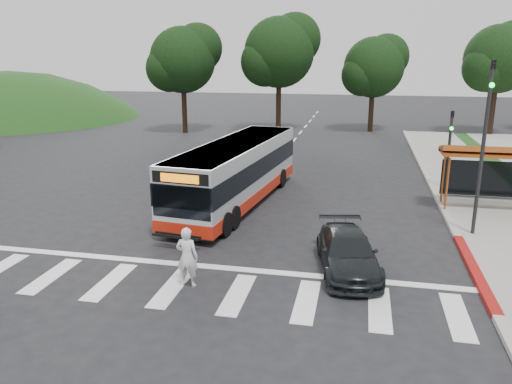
# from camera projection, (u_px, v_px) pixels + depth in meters

# --- Properties ---
(ground) EXTENTS (140.00, 140.00, 0.00)m
(ground) POSITION_uv_depth(u_px,v_px,m) (219.00, 231.00, 19.50)
(ground) COLOR black
(ground) RESTS_ON ground
(sidewalk_east) EXTENTS (4.00, 40.00, 0.12)m
(sidewalk_east) POSITION_uv_depth(u_px,v_px,m) (476.00, 192.00, 24.82)
(sidewalk_east) COLOR gray
(sidewalk_east) RESTS_ON ground
(curb_east) EXTENTS (0.30, 40.00, 0.15)m
(curb_east) POSITION_uv_depth(u_px,v_px,m) (434.00, 190.00, 25.22)
(curb_east) COLOR #9E9991
(curb_east) RESTS_ON ground
(curb_east_red) EXTENTS (0.32, 6.00, 0.15)m
(curb_east_red) POSITION_uv_depth(u_px,v_px,m) (474.00, 270.00, 15.79)
(curb_east_red) COLOR maroon
(curb_east_red) RESTS_ON ground
(hillside_nw) EXTENTS (44.00, 44.00, 10.00)m
(hillside_nw) POSITION_uv_depth(u_px,v_px,m) (12.00, 118.00, 54.17)
(hillside_nw) COLOR #183F14
(hillside_nw) RESTS_ON ground
(crosswalk_ladder) EXTENTS (18.00, 2.60, 0.01)m
(crosswalk_ladder) POSITION_uv_depth(u_px,v_px,m) (172.00, 288.00, 14.78)
(crosswalk_ladder) COLOR silver
(crosswalk_ladder) RESTS_ON ground
(bus_shelter) EXTENTS (4.20, 1.60, 2.86)m
(bus_shelter) POSITION_uv_depth(u_px,v_px,m) (491.00, 158.00, 21.52)
(bus_shelter) COLOR #A64D1B
(bus_shelter) RESTS_ON sidewalk_east
(traffic_signal_ne_tall) EXTENTS (0.18, 0.37, 6.50)m
(traffic_signal_ne_tall) POSITION_uv_depth(u_px,v_px,m) (485.00, 135.00, 17.95)
(traffic_signal_ne_tall) COLOR black
(traffic_signal_ne_tall) RESTS_ON ground
(traffic_signal_ne_short) EXTENTS (0.18, 0.37, 4.00)m
(traffic_signal_ne_short) POSITION_uv_depth(u_px,v_px,m) (450.00, 141.00, 24.92)
(traffic_signal_ne_short) COLOR black
(traffic_signal_ne_short) RESTS_ON ground
(tree_ne_a) EXTENTS (6.16, 5.74, 9.30)m
(tree_ne_a) POSITION_uv_depth(u_px,v_px,m) (500.00, 58.00, 41.03)
(tree_ne_a) COLOR black
(tree_ne_a) RESTS_ON parking_lot
(tree_north_a) EXTENTS (6.60, 6.15, 10.17)m
(tree_north_a) POSITION_uv_depth(u_px,v_px,m) (280.00, 51.00, 42.60)
(tree_north_a) COLOR black
(tree_north_a) RESTS_ON ground
(tree_north_b) EXTENTS (5.72, 5.33, 8.43)m
(tree_north_b) POSITION_uv_depth(u_px,v_px,m) (375.00, 66.00, 43.22)
(tree_north_b) COLOR black
(tree_north_b) RESTS_ON ground
(tree_north_c) EXTENTS (6.16, 5.74, 9.30)m
(tree_north_c) POSITION_uv_depth(u_px,v_px,m) (184.00, 59.00, 42.48)
(tree_north_c) COLOR black
(tree_north_c) RESTS_ON ground
(transit_bus) EXTENTS (3.68, 11.24, 2.85)m
(transit_bus) POSITION_uv_depth(u_px,v_px,m) (237.00, 174.00, 22.75)
(transit_bus) COLOR silver
(transit_bus) RESTS_ON ground
(pedestrian) EXTENTS (0.69, 0.46, 1.84)m
(pedestrian) POSITION_uv_depth(u_px,v_px,m) (187.00, 257.00, 14.69)
(pedestrian) COLOR silver
(pedestrian) RESTS_ON ground
(dark_sedan) EXTENTS (2.47, 4.48, 1.23)m
(dark_sedan) POSITION_uv_depth(u_px,v_px,m) (348.00, 252.00, 15.84)
(dark_sedan) COLOR black
(dark_sedan) RESTS_ON ground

